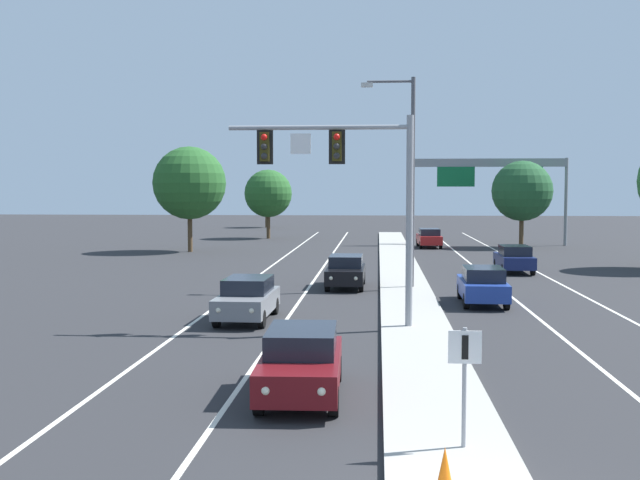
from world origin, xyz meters
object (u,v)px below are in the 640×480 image
(highway_sign_gantry, at_px, (489,174))
(tree_far_left_c, at_px, (189,183))
(median_sign_post, at_px, (465,370))
(car_receding_red, at_px, (429,238))
(traffic_cone_median_nose, at_px, (445,471))
(tree_far_right_c, at_px, (522,191))
(street_lamp_median, at_px, (408,169))
(car_receding_navy, at_px, (514,258))
(car_oncoming_grey, at_px, (247,298))
(car_oncoming_black, at_px, (346,271))
(car_receding_blue, at_px, (483,285))
(car_oncoming_darkred, at_px, (301,362))
(tree_far_left_a, at_px, (268,194))
(overhead_signal_mast, at_px, (352,176))
(tree_far_left_b, at_px, (267,199))

(highway_sign_gantry, relative_size, tree_far_left_c, 1.64)
(median_sign_post, bearing_deg, tree_far_left_c, 109.98)
(car_receding_red, xyz_separation_m, highway_sign_gantry, (5.29, 3.03, 5.34))
(traffic_cone_median_nose, height_order, tree_far_left_c, tree_far_left_c)
(highway_sign_gantry, distance_m, tree_far_right_c, 3.92)
(median_sign_post, height_order, street_lamp_median, street_lamp_median)
(street_lamp_median, relative_size, car_receding_navy, 2.23)
(car_oncoming_grey, bearing_deg, median_sign_post, -65.38)
(median_sign_post, height_order, car_oncoming_black, median_sign_post)
(car_receding_red, height_order, tree_far_right_c, tree_far_right_c)
(car_receding_blue, distance_m, car_receding_red, 31.25)
(median_sign_post, relative_size, car_receding_blue, 0.49)
(car_oncoming_darkred, distance_m, car_receding_navy, 29.09)
(traffic_cone_median_nose, bearing_deg, highway_sign_gantry, 81.24)
(tree_far_left_c, bearing_deg, car_receding_blue, -53.50)
(car_oncoming_black, distance_m, tree_far_left_a, 38.07)
(car_oncoming_black, relative_size, traffic_cone_median_nose, 6.06)
(car_receding_red, xyz_separation_m, tree_far_left_c, (-18.70, -5.74, 4.48))
(car_oncoming_grey, distance_m, tree_far_left_c, 32.02)
(car_receding_red, xyz_separation_m, tree_far_right_c, (7.55, 0.20, 3.86))
(tree_far_left_c, bearing_deg, overhead_signal_mast, -66.87)
(overhead_signal_mast, height_order, car_receding_navy, overhead_signal_mast)
(car_oncoming_darkred, distance_m, tree_far_left_b, 78.79)
(car_oncoming_darkred, height_order, tree_far_left_b, tree_far_left_b)
(tree_far_right_c, height_order, tree_far_left_a, tree_far_right_c)
(tree_far_right_c, relative_size, tree_far_left_b, 1.29)
(overhead_signal_mast, xyz_separation_m, car_oncoming_darkred, (-0.86, -8.66, -4.47))
(tree_far_left_b, bearing_deg, highway_sign_gantry, -50.64)
(car_receding_blue, distance_m, tree_far_right_c, 32.53)
(tree_far_left_a, bearing_deg, car_receding_navy, -57.47)
(car_receding_blue, xyz_separation_m, car_receding_red, (-0.17, 31.25, 0.00))
(car_receding_red, bearing_deg, traffic_cone_median_nose, -93.51)
(car_oncoming_black, relative_size, car_receding_navy, 1.00)
(traffic_cone_median_nose, height_order, tree_far_left_b, tree_far_left_b)
(tree_far_right_c, bearing_deg, overhead_signal_mast, -108.64)
(car_oncoming_grey, xyz_separation_m, car_oncoming_black, (3.24, 9.67, 0.00))
(tree_far_left_a, bearing_deg, car_receding_red, -35.12)
(median_sign_post, height_order, traffic_cone_median_nose, median_sign_post)
(car_receding_navy, xyz_separation_m, tree_far_left_b, (-21.89, 50.37, 2.80))
(median_sign_post, distance_m, tree_far_left_c, 47.09)
(car_oncoming_darkred, xyz_separation_m, traffic_cone_median_nose, (2.82, -5.91, -0.31))
(street_lamp_median, relative_size, tree_far_left_b, 1.80)
(tree_far_left_b, height_order, tree_far_left_c, tree_far_left_c)
(car_receding_blue, height_order, tree_far_left_a, tree_far_left_a)
(car_receding_blue, height_order, tree_far_left_b, tree_far_left_b)
(tree_far_left_c, bearing_deg, street_lamp_median, -52.99)
(highway_sign_gantry, bearing_deg, traffic_cone_median_nose, -98.76)
(car_oncoming_darkred, relative_size, car_receding_navy, 1.01)
(car_oncoming_grey, height_order, traffic_cone_median_nose, car_oncoming_grey)
(traffic_cone_median_nose, xyz_separation_m, tree_far_left_a, (-11.75, 62.54, 3.89))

